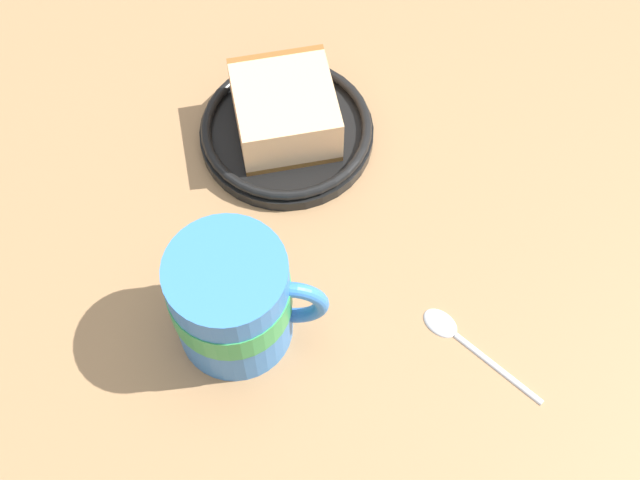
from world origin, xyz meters
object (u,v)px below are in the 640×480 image
(cake_slice, at_px, (285,110))
(small_plate, at_px, (287,131))
(tea_mug, at_px, (233,299))
(teaspoon, at_px, (458,335))

(cake_slice, bearing_deg, small_plate, 9.32)
(small_plate, bearing_deg, cake_slice, -170.68)
(cake_slice, xyz_separation_m, tea_mug, (0.18, -0.04, 0.02))
(tea_mug, bearing_deg, small_plate, 167.36)
(cake_slice, height_order, tea_mug, tea_mug)
(small_plate, relative_size, tea_mug, 1.30)
(small_plate, xyz_separation_m, tea_mug, (0.18, -0.04, 0.04))
(small_plate, xyz_separation_m, teaspoon, (0.19, 0.13, -0.01))
(tea_mug, relative_size, teaspoon, 1.31)
(cake_slice, relative_size, teaspoon, 1.13)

